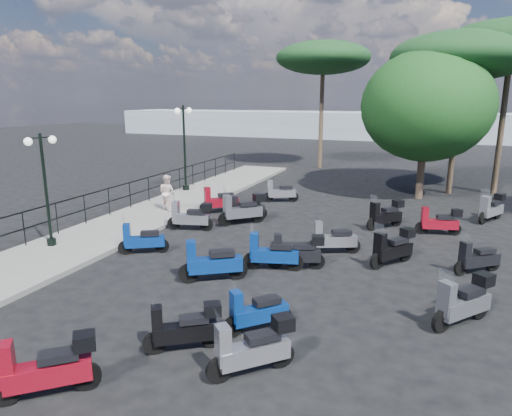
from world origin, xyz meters
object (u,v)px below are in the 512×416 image
(scooter_4, at_px, (248,208))
(scooter_15, at_px, (297,252))
(scooter_22, at_px, (477,259))
(pine_1, at_px, (512,43))
(scooter_28, at_px, (491,209))
(scooter_2, at_px, (142,240))
(scooter_1, at_px, (46,369))
(scooter_5, at_px, (219,201))
(lamp_post_1, at_px, (45,183))
(scooter_7, at_px, (252,349))
(scooter_17, at_px, (385,215))
(pedestrian_far, at_px, (167,193))
(scooter_11, at_px, (280,192))
(pine_0, at_px, (462,56))
(pine_2, at_px, (323,58))
(lamp_post_2, at_px, (184,142))
(scooter_21, at_px, (393,248))
(scooter_14, at_px, (272,254))
(scooter_13, at_px, (184,329))
(scooter_3, at_px, (191,217))
(scooter_20, at_px, (463,302))
(scooter_23, at_px, (439,222))
(scooter_10, at_px, (242,210))
(broadleaf_tree, at_px, (426,106))
(scooter_9, at_px, (211,263))
(scooter_8, at_px, (256,312))

(scooter_4, distance_m, scooter_15, 5.47)
(scooter_22, bearing_deg, pine_1, -46.57)
(scooter_4, xyz_separation_m, scooter_28, (8.92, 3.23, 0.03))
(scooter_2, xyz_separation_m, scooter_28, (10.47, 8.08, 0.09))
(scooter_1, relative_size, scooter_5, 0.94)
(lamp_post_1, distance_m, pine_1, 20.95)
(scooter_7, distance_m, scooter_17, 10.36)
(pedestrian_far, height_order, scooter_11, pedestrian_far)
(pine_0, distance_m, pine_2, 10.24)
(lamp_post_2, xyz_separation_m, scooter_21, (10.69, -6.90, -2.04))
(scooter_14, distance_m, pine_0, 15.28)
(scooter_7, bearing_deg, scooter_4, -21.73)
(scooter_13, xyz_separation_m, scooter_22, (5.50, 6.35, -0.04))
(scooter_3, distance_m, scooter_22, 9.42)
(scooter_20, distance_m, scooter_28, 9.61)
(lamp_post_1, bearing_deg, scooter_23, 39.06)
(scooter_14, relative_size, scooter_28, 1.08)
(scooter_2, height_order, scooter_10, scooter_10)
(lamp_post_2, height_order, scooter_7, lamp_post_2)
(scooter_4, bearing_deg, scooter_1, 148.92)
(pine_2, bearing_deg, scooter_2, -92.82)
(scooter_17, bearing_deg, broadleaf_tree, -58.97)
(lamp_post_2, bearing_deg, scooter_10, -36.68)
(scooter_7, height_order, broadleaf_tree, broadleaf_tree)
(scooter_9, distance_m, scooter_22, 7.25)
(lamp_post_1, relative_size, pedestrian_far, 2.38)
(scooter_9, height_order, scooter_22, scooter_9)
(scooter_13, bearing_deg, scooter_28, -60.97)
(scooter_2, relative_size, scooter_3, 0.83)
(scooter_15, bearing_deg, scooter_9, 113.59)
(scooter_7, height_order, pine_1, pine_1)
(scooter_8, distance_m, pine_0, 18.08)
(scooter_22, distance_m, scooter_23, 3.65)
(scooter_1, relative_size, scooter_20, 0.96)
(lamp_post_2, distance_m, scooter_10, 6.94)
(scooter_3, xyz_separation_m, scooter_22, (9.38, -0.87, -0.09))
(scooter_5, xyz_separation_m, scooter_14, (4.19, -5.38, -0.02))
(scooter_7, height_order, scooter_28, scooter_28)
(lamp_post_1, bearing_deg, scooter_8, -6.83)
(scooter_13, xyz_separation_m, scooter_20, (4.98, 3.01, 0.06))
(scooter_20, bearing_deg, scooter_3, 13.98)
(scooter_3, bearing_deg, scooter_9, -157.59)
(lamp_post_1, bearing_deg, scooter_15, 19.57)
(scooter_17, distance_m, scooter_28, 4.48)
(scooter_21, xyz_separation_m, pine_0, (1.77, 11.50, 6.10))
(lamp_post_2, bearing_deg, scooter_3, -53.97)
(scooter_15, distance_m, scooter_20, 4.60)
(scooter_5, xyz_separation_m, pine_1, (11.17, 8.43, 6.68))
(lamp_post_1, distance_m, scooter_9, 6.15)
(lamp_post_2, bearing_deg, scooter_28, 2.57)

